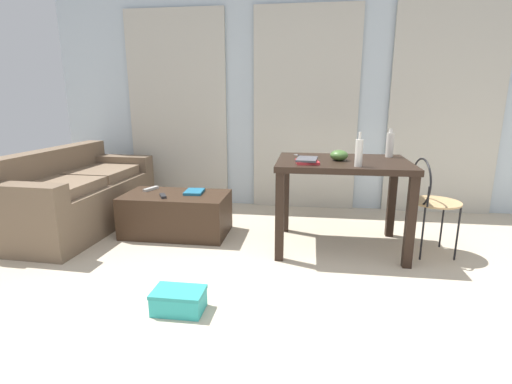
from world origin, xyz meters
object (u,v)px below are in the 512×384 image
at_px(couch, 76,197).
at_px(tv_remote_primary, 163,196).
at_px(bottle_near, 359,153).
at_px(magazine, 194,192).
at_px(bowl, 339,155).
at_px(craft_table, 342,174).
at_px(coffee_table, 177,214).
at_px(book_stack, 307,161).
at_px(shoebox, 179,301).
at_px(scissors, 298,155).
at_px(wire_chair, 428,195).
at_px(tv_remote_secondary, 151,189).
at_px(bottle_far, 390,144).

height_order(couch, tv_remote_primary, couch).
height_order(bottle_near, magazine, bottle_near).
bearing_deg(bowl, couch, 175.37).
relative_size(couch, magazine, 7.67).
bearing_deg(craft_table, coffee_table, 175.23).
bearing_deg(book_stack, bottle_near, -15.22).
xyz_separation_m(coffee_table, craft_table, (1.58, -0.13, 0.47)).
height_order(couch, shoebox, couch).
xyz_separation_m(scissors, tv_remote_primary, (-1.26, -0.20, -0.38)).
xyz_separation_m(wire_chair, tv_remote_secondary, (-2.60, 0.30, -0.11)).
bearing_deg(coffee_table, tv_remote_primary, -122.83).
height_order(bottle_far, tv_remote_primary, bottle_far).
distance_m(wire_chair, magazine, 2.14).
relative_size(book_stack, tv_remote_primary, 1.85).
bearing_deg(tv_remote_secondary, tv_remote_primary, -26.80).
relative_size(couch, wire_chair, 2.15).
bearing_deg(book_stack, scissors, 102.16).
height_order(wire_chair, tv_remote_primary, wire_chair).
bearing_deg(bowl, bottle_far, 29.94).
bearing_deg(shoebox, craft_table, 49.10).
xyz_separation_m(couch, magazine, (1.27, 0.01, 0.09)).
relative_size(bowl, scissors, 1.61).
distance_m(bottle_near, shoebox, 1.72).
xyz_separation_m(bowl, scissors, (-0.36, 0.23, -0.04)).
xyz_separation_m(tv_remote_secondary, magazine, (0.48, -0.06, 0.00)).
height_order(craft_table, scissors, scissors).
bearing_deg(tv_remote_primary, bowl, -30.33).
bearing_deg(craft_table, tv_remote_secondary, 172.14).
bearing_deg(tv_remote_secondary, shoebox, -40.83).
xyz_separation_m(coffee_table, tv_remote_secondary, (-0.31, 0.13, 0.22)).
bearing_deg(magazine, book_stack, -23.35).
bearing_deg(bottle_near, tv_remote_secondary, 164.22).
xyz_separation_m(wire_chair, tv_remote_primary, (-2.38, 0.05, -0.11)).
bearing_deg(tv_remote_primary, magazine, 8.33).
relative_size(couch, bottle_far, 7.13).
xyz_separation_m(tv_remote_primary, tv_remote_secondary, (-0.23, 0.25, 0.00)).
bearing_deg(coffee_table, couch, 176.82).
bearing_deg(bowl, shoebox, -130.43).
distance_m(bottle_far, shoebox, 2.28).
relative_size(craft_table, tv_remote_primary, 7.60).
bearing_deg(coffee_table, book_stack, -14.20).
relative_size(bowl, shoebox, 0.47).
height_order(bottle_near, bowl, bottle_near).
bearing_deg(tv_remote_primary, coffee_table, 27.89).
bearing_deg(magazine, shoebox, -81.13).
distance_m(wire_chair, tv_remote_primary, 2.38).
bearing_deg(craft_table, magazine, 171.90).
distance_m(tv_remote_secondary, magazine, 0.48).
distance_m(bowl, tv_remote_primary, 1.67).
bearing_deg(bowl, wire_chair, -1.73).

